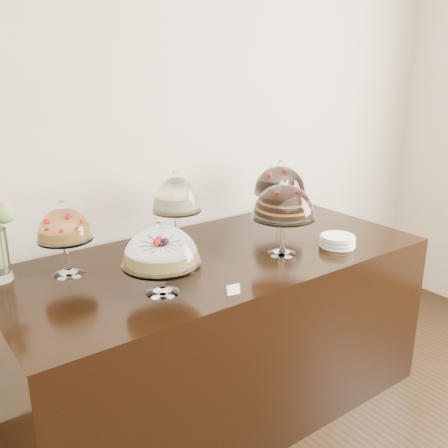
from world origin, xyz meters
TOP-DOWN VIEW (x-y plane):
  - wall_back at (0.00, 3.00)m, footprint 5.00×0.04m
  - display_counter at (0.20, 2.45)m, footprint 2.20×1.00m
  - cake_stand_sugar_sponge at (-0.25, 2.23)m, footprint 0.34×0.34m
  - cake_stand_choco_layer at (0.48, 2.27)m, footprint 0.32×0.32m
  - cake_stand_cheesecake at (0.14, 2.76)m, footprint 0.27×0.27m
  - cake_stand_dark_choco at (0.82, 2.68)m, footprint 0.32×0.32m
  - cake_stand_fruit_tart at (-0.51, 2.66)m, footprint 0.25×0.25m
  - plate_stack at (0.79, 2.17)m, footprint 0.18×0.18m
  - price_card_left at (-0.02, 2.03)m, footprint 0.06×0.03m

SIDE VIEW (x-z plane):
  - display_counter at x=0.20m, z-range 0.00..0.90m
  - price_card_left at x=-0.02m, z-range 0.90..0.94m
  - plate_stack at x=0.79m, z-range 0.90..0.96m
  - cake_stand_sugar_sponge at x=-0.25m, z-range 0.93..1.27m
  - cake_stand_fruit_tart at x=-0.51m, z-range 0.95..1.30m
  - cake_stand_cheesecake at x=0.14m, z-range 0.95..1.35m
  - cake_stand_dark_choco at x=0.82m, z-range 0.96..1.35m
  - cake_stand_choco_layer at x=0.48m, z-range 0.97..1.37m
  - wall_back at x=0.00m, z-range 0.00..3.00m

